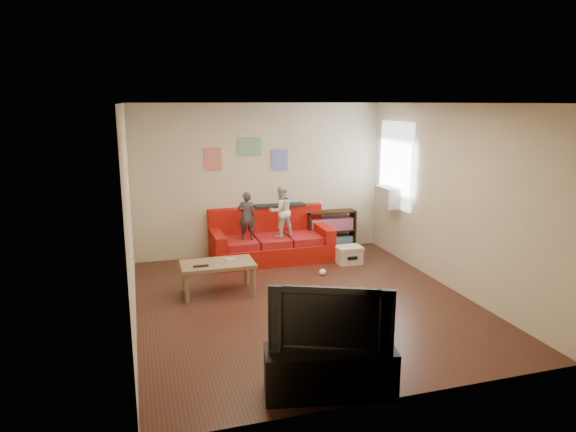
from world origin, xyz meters
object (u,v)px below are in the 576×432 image
object	(u,v)px
bookshelf	(330,233)
tv_stand	(330,371)
child_a	(247,216)
file_box	(349,255)
child_b	(281,211)
television	(331,316)
sofa	(270,242)
coffee_table	(218,267)

from	to	relation	value
bookshelf	tv_stand	bearing A→B (deg)	-111.36
child_a	tv_stand	world-z (taller)	child_a
file_box	child_b	bearing A→B (deg)	156.55
tv_stand	television	xyz separation A→B (m)	(0.00, 0.00, 0.56)
child_b	file_box	distance (m)	1.39
sofa	child_a	bearing A→B (deg)	-159.31
sofa	television	bearing A→B (deg)	-97.35
bookshelf	file_box	xyz separation A→B (m)	(0.00, -0.87, -0.18)
child_a	tv_stand	bearing A→B (deg)	98.91
sofa	television	size ratio (longest dim) A/B	1.83
child_a	television	bearing A→B (deg)	98.91
coffee_table	sofa	bearing A→B (deg)	50.89
bookshelf	television	distance (m)	4.91
child_a	coffee_table	distance (m)	1.50
child_b	bookshelf	xyz separation A→B (m)	(1.07, 0.40, -0.56)
coffee_table	tv_stand	bearing A→B (deg)	-78.39
child_b	coffee_table	size ratio (longest dim) A/B	0.87
child_a	television	size ratio (longest dim) A/B	0.72
file_box	tv_stand	bearing A→B (deg)	-115.83
child_a	child_b	world-z (taller)	child_b
file_box	television	world-z (taller)	television
child_a	tv_stand	distance (m)	4.20
child_b	television	distance (m)	4.21
bookshelf	tv_stand	distance (m)	4.89
file_box	tv_stand	world-z (taller)	tv_stand
tv_stand	television	bearing A→B (deg)	0.00
bookshelf	coffee_table	bearing A→B (deg)	-145.25
tv_stand	child_a	bearing A→B (deg)	100.11
child_a	bookshelf	world-z (taller)	child_a
file_box	television	distance (m)	4.14
file_box	tv_stand	xyz separation A→B (m)	(-1.78, -3.68, 0.08)
sofa	tv_stand	world-z (taller)	sofa
tv_stand	television	distance (m)	0.56
child_b	file_box	world-z (taller)	child_b
child_b	television	world-z (taller)	child_b
child_b	file_box	bearing A→B (deg)	144.17
file_box	television	xyz separation A→B (m)	(-1.78, -3.68, 0.64)
sofa	bookshelf	distance (m)	1.24
coffee_table	bookshelf	bearing A→B (deg)	34.75
sofa	file_box	world-z (taller)	sofa
coffee_table	television	xyz separation A→B (m)	(0.60, -2.90, 0.39)
child_a	sofa	bearing A→B (deg)	-148.95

